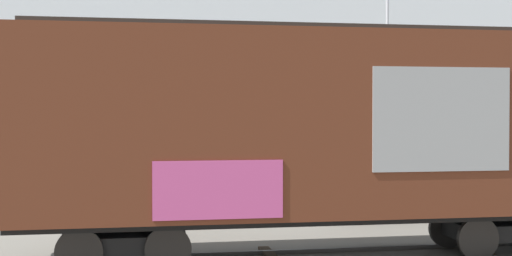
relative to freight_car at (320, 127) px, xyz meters
name	(u,v)px	position (x,y,z in m)	size (l,w,h in m)	color
freight_car	(320,127)	(0.00, 0.00, 0.00)	(13.22, 3.93, 5.02)	#5B2B19
flagpole	(390,39)	(5.33, 12.77, 3.25)	(0.34, 1.60, 9.65)	silver
hillside	(217,78)	(0.97, 65.35, 4.16)	(155.74, 33.69, 18.57)	silver
parked_car_silver	(170,189)	(-3.31, 5.98, -1.95)	(4.65, 2.19, 1.79)	#B7BABF
parked_car_black	(387,191)	(3.13, 5.61, -2.03)	(4.37, 2.39, 1.59)	black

